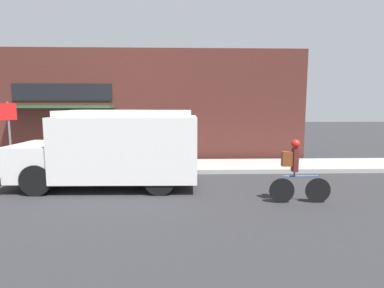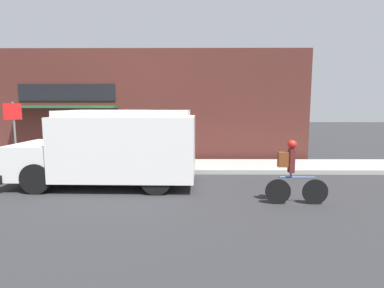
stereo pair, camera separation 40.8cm
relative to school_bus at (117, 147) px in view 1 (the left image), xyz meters
name	(u,v)px [view 1 (the left image)]	position (x,y,z in m)	size (l,w,h in m)	color
ground_plane	(113,175)	(-0.48, 1.39, -1.16)	(70.00, 70.00, 0.00)	#2B2B2D
sidewalk	(119,166)	(-0.48, 2.50, -1.09)	(28.00, 2.21, 0.15)	#999993
storefront	(123,106)	(-0.56, 3.95, 1.22)	(15.45, 0.92, 4.76)	#4C231E
school_bus	(117,147)	(0.00, 0.00, 0.00)	(5.36, 2.78, 2.25)	white
cyclist	(296,172)	(4.72, -1.78, -0.38)	(1.51, 0.21, 1.58)	black
stop_sign_post	(8,124)	(-4.26, 2.03, 0.58)	(0.45, 0.45, 2.38)	slate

